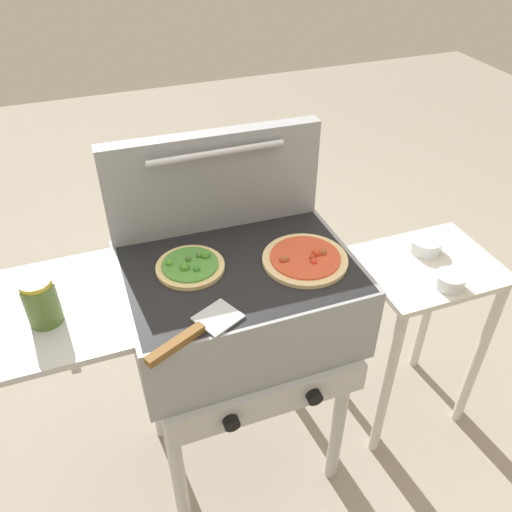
% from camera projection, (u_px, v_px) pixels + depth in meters
% --- Properties ---
extents(ground_plane, '(8.00, 8.00, 0.00)m').
position_uv_depth(ground_plane, '(244.00, 452.00, 1.99)').
color(ground_plane, gray).
extents(grill, '(0.96, 0.53, 0.90)m').
position_uv_depth(grill, '(236.00, 306.00, 1.52)').
color(grill, gray).
rests_on(grill, ground_plane).
extents(grill_lid_open, '(0.63, 0.09, 0.30)m').
position_uv_depth(grill_lid_open, '(214.00, 181.00, 1.51)').
color(grill_lid_open, gray).
rests_on(grill_lid_open, grill).
extents(pizza_veggie, '(0.19, 0.19, 0.03)m').
position_uv_depth(pizza_veggie, '(191.00, 266.00, 1.42)').
color(pizza_veggie, '#E0C17F').
rests_on(pizza_veggie, grill).
extents(pizza_pepperoni, '(0.24, 0.24, 0.04)m').
position_uv_depth(pizza_pepperoni, '(305.00, 259.00, 1.45)').
color(pizza_pepperoni, beige).
rests_on(pizza_pepperoni, grill).
extents(sauce_jar, '(0.08, 0.08, 0.12)m').
position_uv_depth(sauce_jar, '(41.00, 301.00, 1.23)').
color(sauce_jar, '#4C6B2D').
rests_on(sauce_jar, grill).
extents(spatula, '(0.26, 0.16, 0.02)m').
position_uv_depth(spatula, '(194.00, 333.00, 1.23)').
color(spatula, '#B7BABF').
rests_on(spatula, grill).
extents(prep_table, '(0.44, 0.36, 0.73)m').
position_uv_depth(prep_table, '(418.00, 309.00, 1.85)').
color(prep_table, beige).
rests_on(prep_table, ground_plane).
extents(topping_bowl_near, '(0.11, 0.11, 0.04)m').
position_uv_depth(topping_bowl_near, '(425.00, 245.00, 1.77)').
color(topping_bowl_near, silver).
rests_on(topping_bowl_near, prep_table).
extents(topping_bowl_far, '(0.09, 0.09, 0.04)m').
position_uv_depth(topping_bowl_far, '(450.00, 281.00, 1.62)').
color(topping_bowl_far, silver).
rests_on(topping_bowl_far, prep_table).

